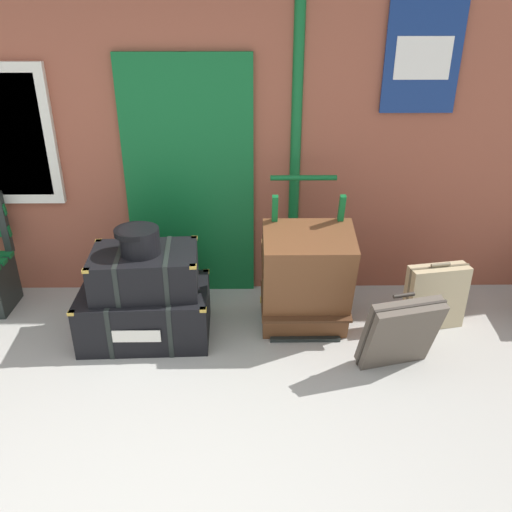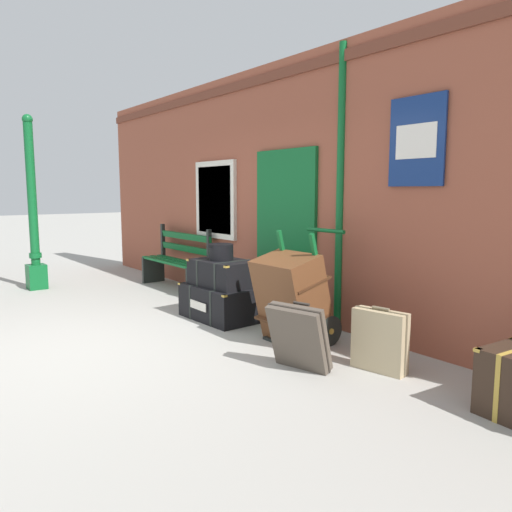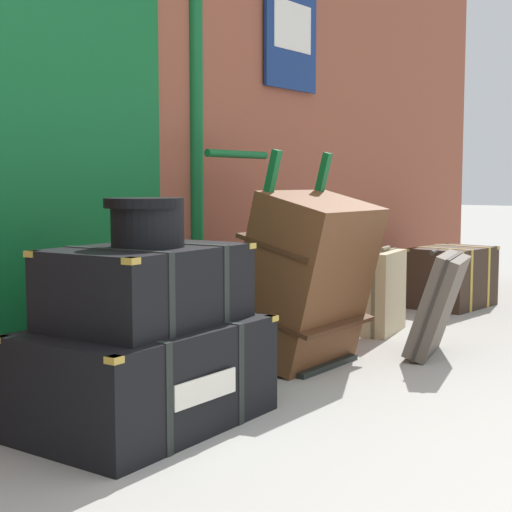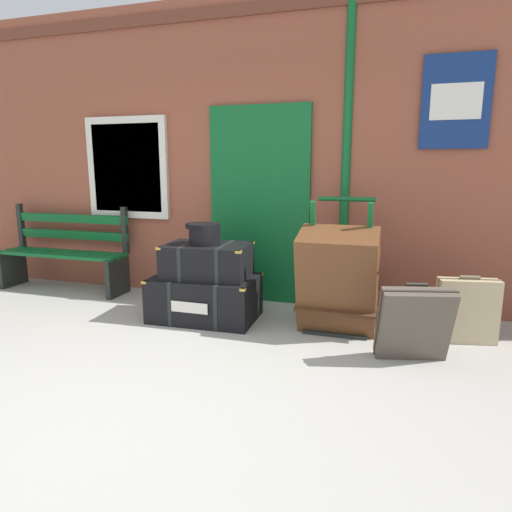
{
  "view_description": "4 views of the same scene",
  "coord_description": "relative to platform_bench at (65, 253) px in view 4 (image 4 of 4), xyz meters",
  "views": [
    {
      "loc": [
        0.65,
        -1.93,
        2.47
      ],
      "look_at": [
        0.7,
        1.94,
        0.57
      ],
      "focal_mm": 37.0,
      "sensor_mm": 36.0,
      "label": 1
    },
    {
      "loc": [
        4.84,
        -1.66,
        1.59
      ],
      "look_at": [
        0.61,
        1.59,
        0.88
      ],
      "focal_mm": 34.58,
      "sensor_mm": 36.0,
      "label": 2
    },
    {
      "loc": [
        -2.42,
        -0.54,
        1.0
      ],
      "look_at": [
        0.94,
        1.93,
        0.6
      ],
      "focal_mm": 53.97,
      "sensor_mm": 36.0,
      "label": 3
    },
    {
      "loc": [
        1.54,
        -2.2,
        1.47
      ],
      "look_at": [
        0.33,
        1.67,
        0.66
      ],
      "focal_mm": 31.41,
      "sensor_mm": 36.0,
      "label": 4
    }
  ],
  "objects": [
    {
      "name": "suitcase_cream",
      "position": [
        4.4,
        -0.39,
        -0.17
      ],
      "size": [
        0.51,
        0.24,
        0.59
      ],
      "color": "tan",
      "rests_on": "ground"
    },
    {
      "name": "round_hatbox",
      "position": [
        2.06,
        -0.5,
        0.41
      ],
      "size": [
        0.33,
        0.31,
        0.2
      ],
      "color": "black",
      "rests_on": "steamer_trunk_middle"
    },
    {
      "name": "brick_facade",
      "position": [
        2.23,
        0.44,
        1.15
      ],
      "size": [
        10.4,
        0.35,
        3.2
      ],
      "color": "brown",
      "rests_on": "ground"
    },
    {
      "name": "large_brown_trunk",
      "position": [
        3.32,
        -0.47,
        0.04
      ],
      "size": [
        0.7,
        0.64,
        0.96
      ],
      "color": "brown",
      "rests_on": "ground"
    },
    {
      "name": "ground_plane",
      "position": [
        2.24,
        -2.16,
        -0.44
      ],
      "size": [
        60.0,
        60.0,
        0.0
      ],
      "primitive_type": "plane",
      "color": "#A3A099"
    },
    {
      "name": "steamer_trunk_middle",
      "position": [
        2.07,
        -0.48,
        0.14
      ],
      "size": [
        0.85,
        0.61,
        0.33
      ],
      "color": "black",
      "rests_on": "steamer_trunk_base"
    },
    {
      "name": "suitcase_caramel",
      "position": [
        3.96,
        -0.95,
        -0.14
      ],
      "size": [
        0.59,
        0.42,
        0.62
      ],
      "color": "#51473D",
      "rests_on": "ground"
    },
    {
      "name": "porters_trolley",
      "position": [
        3.32,
        -0.29,
        -0.17
      ],
      "size": [
        0.71,
        0.66,
        1.18
      ],
      "color": "black",
      "rests_on": "ground"
    },
    {
      "name": "platform_bench",
      "position": [
        0.0,
        0.0,
        0.0
      ],
      "size": [
        1.6,
        0.43,
        1.01
      ],
      "color": "#0F5B28",
      "rests_on": "ground"
    },
    {
      "name": "steamer_trunk_base",
      "position": [
        2.05,
        -0.5,
        -0.23
      ],
      "size": [
        1.03,
        0.68,
        0.43
      ],
      "color": "black",
      "rests_on": "ground"
    }
  ]
}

